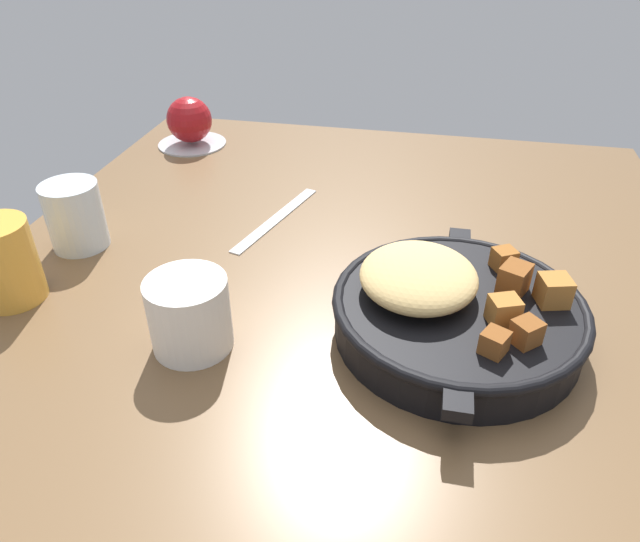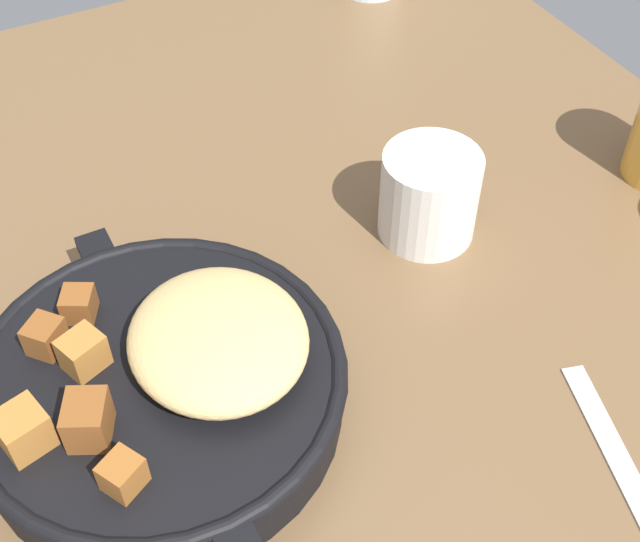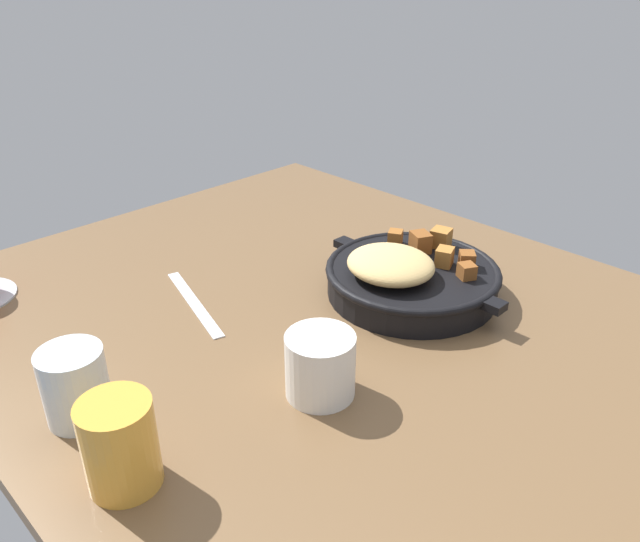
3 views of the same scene
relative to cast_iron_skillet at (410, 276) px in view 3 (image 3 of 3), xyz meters
The scene contains 6 objects.
ground_plane 13.53cm from the cast_iron_skillet, 83.72° to the left, with size 111.04×85.73×2.40cm, color brown.
cast_iron_skillet is the anchor object (origin of this frame).
butter_knife 30.93cm from the cast_iron_skillet, 50.17° to the left, with size 20.19×1.60×0.36cm, color silver.
juice_glass_amber 47.28cm from the cast_iron_skillet, 94.18° to the left, with size 6.91×6.91×9.18cm, color gold.
water_glass_short 46.67cm from the cast_iron_skillet, 79.82° to the left, with size 6.88×6.88×8.33cm, color silver.
ceramic_mug_white 25.78cm from the cast_iron_skillet, 105.52° to the left, with size 7.86×7.86×7.52cm, color silver.
Camera 3 is at (-48.28, 51.57, 44.96)cm, focal length 35.00 mm.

